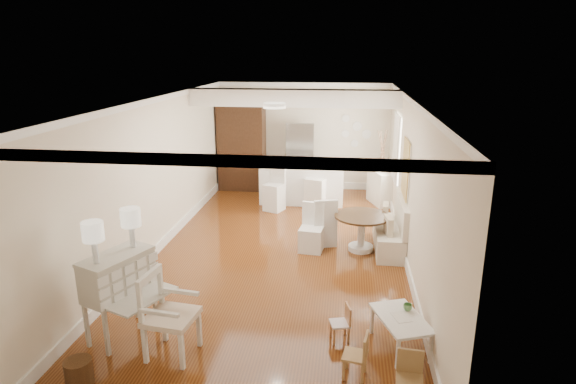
% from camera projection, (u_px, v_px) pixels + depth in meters
% --- Properties ---
extents(room, '(9.00, 9.04, 2.82)m').
position_uv_depth(room, '(284.00, 144.00, 8.59)').
color(room, brown).
rests_on(room, ground).
extents(secretary_bureau, '(1.18, 1.19, 1.15)m').
position_uv_depth(secretary_bureau, '(120.00, 296.00, 6.15)').
color(secretary_bureau, beige).
rests_on(secretary_bureau, ground).
extents(gustavian_armchair, '(0.69, 0.69, 1.07)m').
position_uv_depth(gustavian_armchair, '(171.00, 315.00, 5.77)').
color(gustavian_armchair, silver).
rests_on(gustavian_armchair, ground).
extents(wicker_basket, '(0.32, 0.32, 0.30)m').
position_uv_depth(wicker_basket, '(79.00, 372.00, 5.34)').
color(wicker_basket, '#4A2E17').
rests_on(wicker_basket, ground).
extents(kids_table, '(0.77, 0.97, 0.43)m').
position_uv_depth(kids_table, '(400.00, 332.00, 5.99)').
color(kids_table, silver).
rests_on(kids_table, ground).
extents(kids_chair_a, '(0.31, 0.31, 0.56)m').
position_uv_depth(kids_chair_a, '(355.00, 355.00, 5.44)').
color(kids_chair_a, '#AA814D').
rests_on(kids_chair_a, ground).
extents(kids_chair_b, '(0.29, 0.29, 0.50)m').
position_uv_depth(kids_chair_b, '(340.00, 323.00, 6.13)').
color(kids_chair_b, '#B07950').
rests_on(kids_chair_b, ground).
extents(kids_chair_c, '(0.30, 0.30, 0.57)m').
position_uv_depth(kids_chair_c, '(409.00, 379.00, 5.02)').
color(kids_chair_c, olive).
rests_on(kids_chair_c, ground).
extents(banquette, '(0.52, 1.60, 0.98)m').
position_uv_depth(banquette, '(389.00, 224.00, 8.95)').
color(banquette, silver).
rests_on(banquette, ground).
extents(dining_table, '(1.27, 1.27, 0.69)m').
position_uv_depth(dining_table, '(361.00, 233.00, 8.90)').
color(dining_table, '#402814').
rests_on(dining_table, ground).
extents(slip_chair_near, '(0.47, 0.48, 0.89)m').
position_uv_depth(slip_chair_near, '(312.00, 228.00, 8.86)').
color(slip_chair_near, white).
rests_on(slip_chair_near, ground).
extents(slip_chair_far, '(0.55, 0.56, 0.93)m').
position_uv_depth(slip_chair_far, '(323.00, 220.00, 9.19)').
color(slip_chair_far, silver).
rests_on(slip_chair_far, ground).
extents(breakfast_counter, '(2.05, 0.65, 1.03)m').
position_uv_depth(breakfast_counter, '(302.00, 183.00, 11.64)').
color(breakfast_counter, white).
rests_on(breakfast_counter, ground).
extents(bar_stool_left, '(0.52, 0.52, 1.00)m').
position_uv_depth(bar_stool_left, '(274.00, 190.00, 11.11)').
color(bar_stool_left, white).
rests_on(bar_stool_left, ground).
extents(bar_stool_right, '(0.58, 0.58, 1.14)m').
position_uv_depth(bar_stool_right, '(316.00, 184.00, 11.32)').
color(bar_stool_right, white).
rests_on(bar_stool_right, ground).
extents(pantry_cabinet, '(1.20, 0.60, 2.30)m').
position_uv_depth(pantry_cabinet, '(242.00, 147.00, 12.69)').
color(pantry_cabinet, '#381E11').
rests_on(pantry_cabinet, ground).
extents(fridge, '(0.75, 0.65, 1.80)m').
position_uv_depth(fridge, '(313.00, 158.00, 12.51)').
color(fridge, silver).
rests_on(fridge, ground).
extents(sideboard, '(0.65, 0.93, 0.81)m').
position_uv_depth(sideboard, '(381.00, 187.00, 11.63)').
color(sideboard, white).
rests_on(sideboard, ground).
extents(pencil_cup, '(0.11, 0.11, 0.09)m').
position_uv_depth(pencil_cup, '(408.00, 307.00, 6.07)').
color(pencil_cup, '#629C5B').
rests_on(pencil_cup, kids_table).
extents(branch_vase, '(0.17, 0.17, 0.17)m').
position_uv_depth(branch_vase, '(380.00, 168.00, 11.51)').
color(branch_vase, silver).
rests_on(branch_vase, sideboard).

